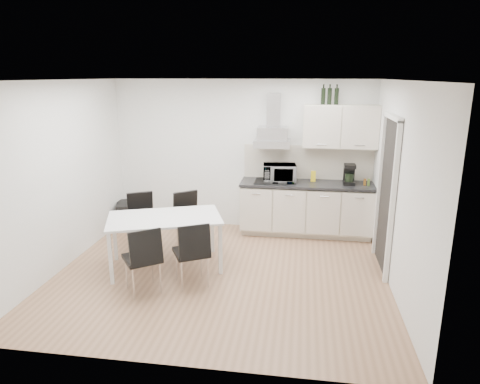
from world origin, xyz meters
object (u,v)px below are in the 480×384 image
object	(u,v)px
chair_far_left	(143,222)
chair_far_right	(191,221)
kitchenette	(309,187)
chair_near_left	(142,259)
floor_speaker	(174,217)
guitar_amp	(124,214)
dining_table	(165,222)
chair_near_right	(191,253)

from	to	relation	value
chair_far_left	chair_far_right	distance (m)	0.75
kitchenette	chair_near_left	xyz separation A→B (m)	(-2.06, -2.38, -0.39)
chair_near_left	floor_speaker	world-z (taller)	chair_near_left
chair_near_left	guitar_amp	size ratio (longest dim) A/B	1.56
chair_far_right	guitar_amp	distance (m)	1.69
dining_table	guitar_amp	distance (m)	2.08
guitar_amp	floor_speaker	xyz separation A→B (m)	(0.87, 0.25, -0.09)
chair_far_right	chair_near_left	xyz separation A→B (m)	(-0.22, -1.50, 0.00)
kitchenette	floor_speaker	bearing A→B (deg)	176.12
dining_table	chair_near_left	world-z (taller)	chair_near_left
guitar_amp	floor_speaker	distance (m)	0.91
guitar_amp	chair_far_right	bearing A→B (deg)	-48.71
kitchenette	dining_table	distance (m)	2.60
chair_near_left	kitchenette	bearing A→B (deg)	12.24
kitchenette	chair_far_right	bearing A→B (deg)	-154.34
chair_far_right	chair_near_left	bearing A→B (deg)	44.14
chair_far_left	floor_speaker	xyz separation A→B (m)	(0.13, 1.22, -0.31)
kitchenette	chair_near_left	size ratio (longest dim) A/B	2.86
chair_far_left	chair_near_right	xyz separation A→B (m)	(1.06, -1.06, 0.00)
kitchenette	chair_far_right	xyz separation A→B (m)	(-1.84, -0.88, -0.39)
chair_far_left	guitar_amp	size ratio (longest dim) A/B	1.56
chair_near_right	floor_speaker	xyz separation A→B (m)	(-0.93, 2.27, -0.31)
dining_table	chair_far_right	xyz separation A→B (m)	(0.17, 0.76, -0.24)
dining_table	floor_speaker	world-z (taller)	dining_table
chair_far_right	chair_near_right	xyz separation A→B (m)	(0.33, -1.22, 0.00)
chair_far_right	floor_speaker	distance (m)	1.25
chair_far_right	guitar_amp	bearing A→B (deg)	-65.91
chair_far_left	floor_speaker	size ratio (longest dim) A/B	3.44
kitchenette	guitar_amp	xyz separation A→B (m)	(-3.31, -0.08, -0.61)
kitchenette	chair_near_left	world-z (taller)	kitchenette
chair_near_right	floor_speaker	world-z (taller)	chair_near_right
chair_far_left	floor_speaker	distance (m)	1.26
kitchenette	floor_speaker	xyz separation A→B (m)	(-2.44, 0.17, -0.70)
chair_near_right	chair_far_left	bearing A→B (deg)	106.56
chair_near_right	guitar_amp	xyz separation A→B (m)	(-1.81, 2.02, -0.22)
chair_far_right	dining_table	bearing A→B (deg)	40.29
kitchenette	chair_far_left	xyz separation A→B (m)	(-2.57, -1.05, -0.39)
chair_far_left	chair_near_left	bearing A→B (deg)	82.22
chair_near_right	dining_table	bearing A→B (deg)	108.37
kitchenette	chair_far_right	world-z (taller)	kitchenette
dining_table	guitar_amp	world-z (taller)	dining_table
dining_table	floor_speaker	bearing A→B (deg)	83.14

